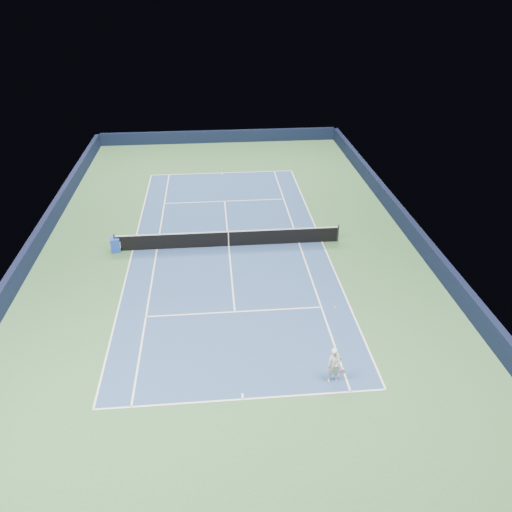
{
  "coord_description": "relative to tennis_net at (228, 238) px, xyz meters",
  "views": [
    {
      "loc": [
        -0.74,
        -25.29,
        14.01
      ],
      "look_at": [
        1.31,
        -3.0,
        1.0
      ],
      "focal_mm": 35.0,
      "sensor_mm": 36.0,
      "label": 1
    }
  ],
  "objects": [
    {
      "name": "baseline_far",
      "position": [
        0.0,
        11.88,
        -0.5
      ],
      "size": [
        10.97,
        0.08,
        0.0
      ],
      "primitive_type": "cube",
      "color": "white",
      "rests_on": "ground"
    },
    {
      "name": "baseline_near",
      "position": [
        0.0,
        -11.88,
        -0.5
      ],
      "size": [
        10.97,
        0.08,
        0.0
      ],
      "primitive_type": "cube",
      "color": "white",
      "rests_on": "ground"
    },
    {
      "name": "wall_far",
      "position": [
        0.0,
        19.82,
        0.05
      ],
      "size": [
        22.0,
        0.35,
        1.1
      ],
      "primitive_type": "cube",
      "color": "black",
      "rests_on": "ground"
    },
    {
      "name": "tennis_net",
      "position": [
        0.0,
        0.0,
        0.0
      ],
      "size": [
        12.9,
        0.1,
        1.07
      ],
      "color": "black",
      "rests_on": "ground"
    },
    {
      "name": "center_mark_far",
      "position": [
        0.0,
        11.73,
        -0.5
      ],
      "size": [
        0.08,
        0.3,
        0.0
      ],
      "primitive_type": "cube",
      "color": "white",
      "rests_on": "ground"
    },
    {
      "name": "sideline_singles_right",
      "position": [
        4.12,
        0.0,
        -0.5
      ],
      "size": [
        0.08,
        23.77,
        0.0
      ],
      "primitive_type": "cube",
      "color": "white",
      "rests_on": "ground"
    },
    {
      "name": "sideline_singles_left",
      "position": [
        -4.12,
        0.0,
        -0.5
      ],
      "size": [
        0.08,
        23.77,
        0.0
      ],
      "primitive_type": "cube",
      "color": "white",
      "rests_on": "ground"
    },
    {
      "name": "service_line_far",
      "position": [
        0.0,
        6.4,
        -0.5
      ],
      "size": [
        8.23,
        0.08,
        0.0
      ],
      "primitive_type": "cube",
      "color": "white",
      "rests_on": "ground"
    },
    {
      "name": "center_service_line",
      "position": [
        0.0,
        0.0,
        -0.5
      ],
      "size": [
        0.08,
        12.8,
        0.0
      ],
      "primitive_type": "cube",
      "color": "white",
      "rests_on": "ground"
    },
    {
      "name": "sponsor_cube",
      "position": [
        -6.4,
        -0.03,
        -0.09
      ],
      "size": [
        0.59,
        0.54,
        0.83
      ],
      "color": "#1C3CA8",
      "rests_on": "ground"
    },
    {
      "name": "court_surface",
      "position": [
        0.0,
        0.0,
        -0.5
      ],
      "size": [
        10.97,
        23.77,
        0.01
      ],
      "primitive_type": "cube",
      "color": "navy",
      "rests_on": "ground"
    },
    {
      "name": "wall_right",
      "position": [
        10.82,
        0.0,
        0.05
      ],
      "size": [
        0.35,
        40.0,
        1.1
      ],
      "primitive_type": "cube",
      "color": "black",
      "rests_on": "ground"
    },
    {
      "name": "tennis_player",
      "position": [
        3.57,
        -11.22,
        0.27
      ],
      "size": [
        0.76,
        1.26,
        2.83
      ],
      "color": "silver",
      "rests_on": "ground"
    },
    {
      "name": "wall_left",
      "position": [
        -10.82,
        0.0,
        0.05
      ],
      "size": [
        0.35,
        40.0,
        1.1
      ],
      "primitive_type": "cube",
      "color": "#111633",
      "rests_on": "ground"
    },
    {
      "name": "sideline_doubles_left",
      "position": [
        -5.49,
        0.0,
        -0.5
      ],
      "size": [
        0.08,
        23.77,
        0.0
      ],
      "primitive_type": "cube",
      "color": "white",
      "rests_on": "ground"
    },
    {
      "name": "center_mark_near",
      "position": [
        0.0,
        -11.73,
        -0.5
      ],
      "size": [
        0.08,
        0.3,
        0.0
      ],
      "primitive_type": "cube",
      "color": "white",
      "rests_on": "ground"
    },
    {
      "name": "sideline_doubles_right",
      "position": [
        5.49,
        0.0,
        -0.5
      ],
      "size": [
        0.08,
        23.77,
        0.0
      ],
      "primitive_type": "cube",
      "color": "white",
      "rests_on": "ground"
    },
    {
      "name": "ground",
      "position": [
        0.0,
        0.0,
        -0.5
      ],
      "size": [
        40.0,
        40.0,
        0.0
      ],
      "primitive_type": "plane",
      "color": "#345E33",
      "rests_on": "ground"
    },
    {
      "name": "service_line_near",
      "position": [
        0.0,
        -6.4,
        -0.5
      ],
      "size": [
        8.23,
        0.08,
        0.0
      ],
      "primitive_type": "cube",
      "color": "white",
      "rests_on": "ground"
    }
  ]
}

